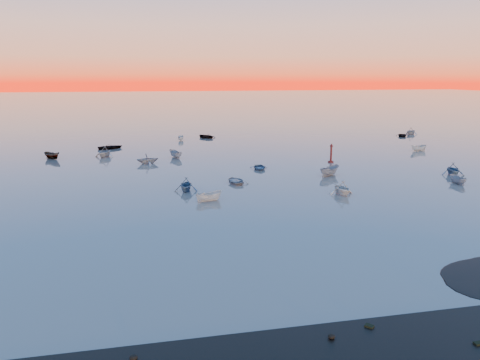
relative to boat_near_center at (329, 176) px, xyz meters
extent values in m
plane|color=#665D55|center=(-17.35, 64.97, 0.00)|extent=(600.00, 600.00, 0.00)
imported|color=gray|center=(0.00, 0.00, 0.00)|extent=(3.56, 4.22, 1.37)
imported|color=silver|center=(-2.72, -10.34, 0.00)|extent=(3.87, 2.11, 1.29)
cylinder|color=#400F0D|center=(4.28, 9.60, 0.05)|extent=(0.91, 0.91, 0.30)
cylinder|color=#400F0D|center=(4.28, 9.60, 1.31)|extent=(0.32, 0.32, 2.63)
cone|color=#400F0D|center=(4.28, 9.60, 2.88)|extent=(0.61, 0.61, 0.51)
camera|label=1|loc=(-26.00, -60.76, 13.92)|focal=35.00mm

